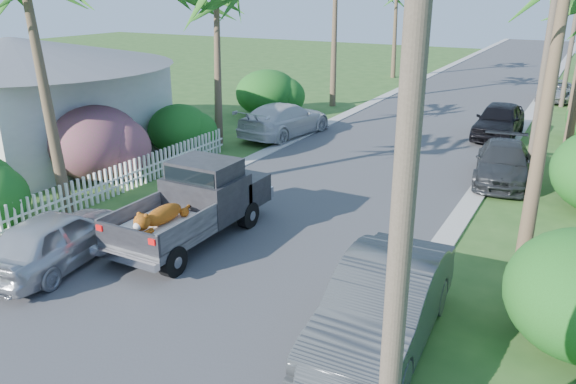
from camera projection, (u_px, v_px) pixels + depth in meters
The scene contains 19 objects.
ground at pixel (155, 318), 11.50m from camera, with size 120.00×120.00×0.00m, color #2B4F1D.
road at pixel (450, 106), 32.11m from camera, with size 8.00×100.00×0.02m, color #38383A.
curb_left at pixel (378, 99), 34.05m from camera, with size 0.60×100.00×0.06m, color #A5A39E.
curb_right at pixel (530, 114), 30.16m from camera, with size 0.60×100.00×0.06m, color #A5A39E.
pickup_truck at pixel (200, 200), 15.05m from camera, with size 1.98×5.12×2.06m.
parked_car_rn at pixel (383, 306), 10.40m from camera, with size 1.72×4.95×1.63m, color #34383A.
parked_car_rm at pixel (503, 163), 19.51m from camera, with size 1.82×4.48×1.30m, color #28292C.
parked_car_rf at pixel (499, 121), 25.20m from camera, with size 1.83×4.54×1.55m, color black.
parked_car_rd at pixel (554, 91), 33.73m from camera, with size 1.95×4.22×1.17m, color #9D9FA3.
parked_car_ln at pixel (58, 239), 13.49m from camera, with size 1.65×4.09×1.39m, color #B4B6BC.
parked_car_lf at pixel (285, 120), 25.48m from camera, with size 2.10×5.17×1.50m, color silver.
shrub_l_b at pixel (96, 143), 19.53m from camera, with size 3.00×3.30×2.60m, color #B91A71.
shrub_l_c at pixel (179, 129), 22.75m from camera, with size 2.40×2.64×2.00m, color #1D4E16.
shrub_l_d at pixel (267, 93), 29.55m from camera, with size 3.20×3.52×2.40m, color #1D4E16.
picket_fence at pixel (126, 176), 18.58m from camera, with size 0.10×11.00×1.00m, color white.
house_left at pixel (19, 101), 22.42m from camera, with size 9.00×8.00×4.60m.
utility_pole_a at pixel (406, 170), 5.76m from camera, with size 1.60×0.26×9.00m.
utility_pole_b at pixel (548, 46), 18.12m from camera, with size 1.60×0.26×9.00m.
utility_pole_c at pixel (575, 23), 30.49m from camera, with size 1.60×0.26×9.00m.
Camera 1 is at (7.17, -7.40, 6.35)m, focal length 35.00 mm.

